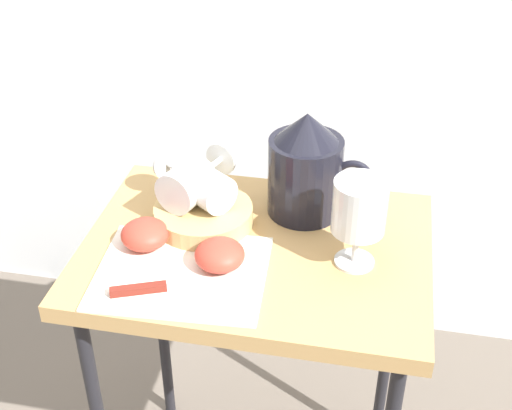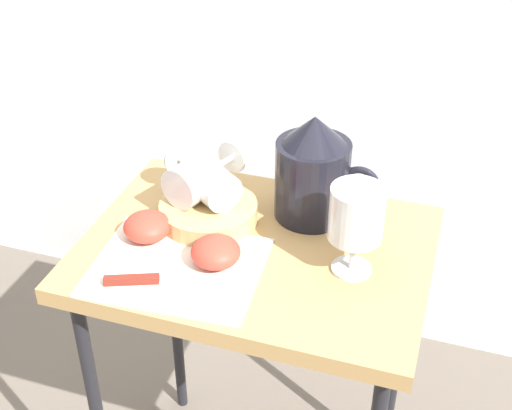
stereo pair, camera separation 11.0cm
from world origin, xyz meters
name	(u,v)px [view 1 (the left image)]	position (x,y,z in m)	size (l,w,h in m)	color
table	(256,278)	(0.00, 0.00, 0.59)	(0.57, 0.42, 0.67)	tan
linen_napkin	(182,272)	(-0.10, -0.09, 0.67)	(0.26, 0.22, 0.00)	silver
basket_tray	(203,216)	(-0.10, 0.04, 0.68)	(0.17, 0.17, 0.04)	tan
pitcher	(306,173)	(0.06, 0.12, 0.74)	(0.18, 0.13, 0.19)	black
wine_glass_upright	(359,211)	(0.16, -0.01, 0.76)	(0.08, 0.08, 0.15)	silver
wine_glass_tipped_near	(188,184)	(-0.13, 0.05, 0.74)	(0.11, 0.16, 0.07)	silver
wine_glass_tipped_far	(203,185)	(-0.10, 0.06, 0.73)	(0.16, 0.14, 0.07)	silver
apple_half_left	(145,234)	(-0.18, -0.04, 0.69)	(0.08, 0.08, 0.04)	#CC3D2D
apple_half_right	(220,255)	(-0.04, -0.07, 0.69)	(0.08, 0.08, 0.04)	#CC3D2D
knife	(165,287)	(-0.11, -0.14, 0.67)	(0.22, 0.10, 0.01)	silver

